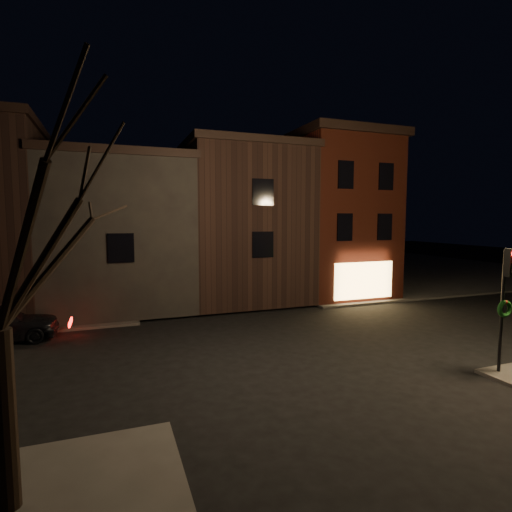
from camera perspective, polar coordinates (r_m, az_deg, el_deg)
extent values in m
plane|color=black|center=(16.63, 2.97, -12.53)|extent=(120.00, 120.00, 0.00)
cube|color=#2D2B28|center=(43.67, 16.92, -1.54)|extent=(30.00, 30.00, 0.12)
cube|color=#3F140B|center=(27.95, 10.50, 5.28)|extent=(6.00, 8.00, 10.00)
cube|color=black|center=(28.44, 10.68, 15.91)|extent=(6.50, 8.50, 0.50)
cube|color=#FFCD72|center=(24.82, 15.13, -3.39)|extent=(4.00, 0.12, 2.20)
cube|color=black|center=(26.22, -3.01, 4.27)|extent=(7.00, 10.00, 9.00)
cube|color=black|center=(26.55, -3.07, 14.46)|extent=(7.30, 10.30, 0.40)
cube|color=black|center=(25.07, -19.07, 2.79)|extent=(7.50, 10.00, 8.00)
cube|color=black|center=(25.26, -19.36, 12.36)|extent=(7.80, 10.30, 0.40)
cylinder|color=black|center=(15.26, 31.70, -6.73)|extent=(0.10, 0.10, 4.00)
cube|color=black|center=(14.92, 32.54, -0.80)|extent=(0.28, 0.22, 0.90)
torus|color=#0C380F|center=(15.18, 31.98, -6.41)|extent=(0.58, 0.14, 0.58)
sphere|color=#990C0C|center=(15.13, 32.08, -5.60)|extent=(0.12, 0.12, 0.12)
cylinder|color=black|center=(8.46, -32.16, -19.21)|extent=(0.36, 0.36, 3.15)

